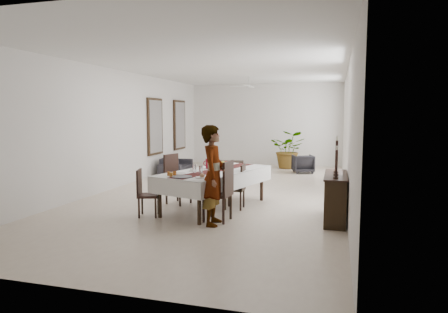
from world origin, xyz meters
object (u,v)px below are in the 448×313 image
sofa (176,165)px  woman (213,175)px  red_pitcher (209,164)px  sideboard_body (335,198)px  dining_table_top (215,172)px

sofa → woman: bearing=-159.3°
woman → sofa: 6.62m
red_pitcher → sofa: size_ratio=0.11×
red_pitcher → woman: woman is taller
red_pitcher → woman: bearing=-69.3°
sideboard_body → sofa: bearing=137.0°
red_pitcher → sofa: red_pitcher is taller
red_pitcher → sideboard_body: red_pitcher is taller
red_pitcher → sofa: (-2.60, 4.35, -0.64)m
dining_table_top → sideboard_body: bearing=9.4°
dining_table_top → sofa: (-2.81, 4.58, -0.50)m
dining_table_top → woman: size_ratio=1.43×
dining_table_top → sofa: 5.40m
red_pitcher → woman: 1.54m
woman → sofa: bearing=22.4°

